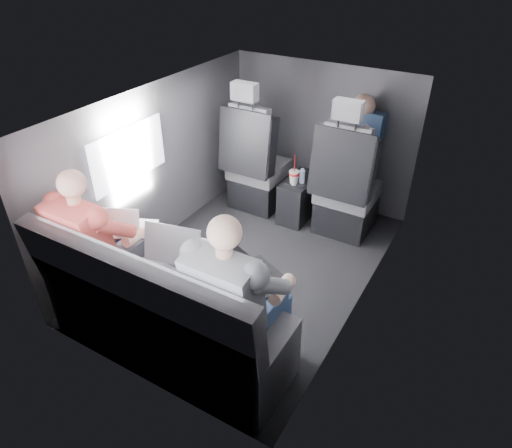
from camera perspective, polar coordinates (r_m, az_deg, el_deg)
The scene contains 20 objects.
floor at distance 3.76m, azimuth -0.56°, elevation -5.15°, with size 2.60×2.60×0.00m, color black.
ceiling at distance 3.11m, azimuth -0.70°, elevation 14.80°, with size 2.60×2.60×0.00m, color #B2B2AD.
panel_left at distance 3.87m, azimuth -12.25°, elevation 7.06°, with size 0.02×2.60×1.35m, color #56565B.
panel_right at distance 3.09m, azimuth 13.90°, elevation -0.33°, with size 0.02×2.60×1.35m, color #56565B.
panel_front at distance 4.44m, azimuth 8.13°, elevation 10.92°, with size 1.80×0.02×1.35m, color #56565B.
panel_back at distance 2.56m, azimuth -15.85°, elevation -8.63°, with size 1.80×0.02×1.35m, color #56565B.
side_window at distance 3.57m, azimuth -15.56°, elevation 8.32°, with size 0.02×0.75×0.42m, color white.
seatbelt at distance 3.70m, azimuth 10.83°, elevation 8.16°, with size 0.05×0.01×0.65m, color black.
front_seat_left at distance 4.35m, azimuth -0.05°, elevation 6.83°, with size 0.52×0.58×1.26m.
front_seat_right at distance 4.03m, azimuth 11.11°, elevation 3.86°, with size 0.52×0.58×1.26m.
center_console at distance 4.30m, azimuth 5.42°, elevation 3.28°, with size 0.24×0.48×0.41m.
rear_bench at distance 2.92m, azimuth -11.51°, elevation -11.44°, with size 1.60×0.57×0.92m.
soda_cup at distance 4.08m, azimuth 4.78°, elevation 5.90°, with size 0.09×0.09×0.28m.
water_bottle at distance 4.09m, azimuth 5.77°, elevation 5.91°, with size 0.05×0.05×0.15m.
laptop_white at distance 3.20m, azimuth -15.66°, elevation -0.27°, with size 0.35×0.38×0.22m.
laptop_silver at distance 2.91m, azimuth -9.03°, elevation -2.91°, with size 0.41×0.40×0.26m.
laptop_black at distance 2.65m, azimuth -0.07°, elevation -6.56°, with size 0.42×0.44×0.25m.
passenger_rear_left at distance 3.11m, azimuth -18.84°, elevation -2.33°, with size 0.47×0.60×1.18m.
passenger_rear_right at distance 2.53m, azimuth -2.21°, elevation -9.27°, with size 0.49×0.61×1.20m.
passenger_front_right at distance 4.11m, azimuth 12.69°, elevation 9.62°, with size 0.38×0.38×0.75m.
Camera 1 is at (1.52, -2.53, 2.32)m, focal length 32.00 mm.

